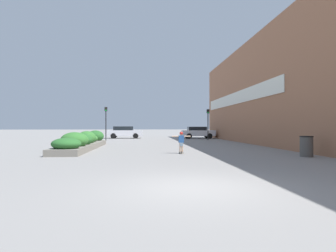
# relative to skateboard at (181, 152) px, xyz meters

# --- Properties ---
(ground_plane) EXTENTS (300.00, 300.00, 0.00)m
(ground_plane) POSITION_rel_skateboard_xyz_m (-0.83, -9.46, -0.07)
(ground_plane) COLOR gray
(building_wall_right) EXTENTS (0.67, 40.88, 9.26)m
(building_wall_right) POSITION_rel_skateboard_xyz_m (7.43, 4.99, 4.56)
(building_wall_right) COLOR #9E6647
(building_wall_right) RESTS_ON ground_plane
(planter_box) EXTENTS (1.71, 11.13, 1.21)m
(planter_box) POSITION_rel_skateboard_xyz_m (-6.30, 4.04, 0.42)
(planter_box) COLOR slate
(planter_box) RESTS_ON ground_plane
(skateboard) EXTENTS (0.22, 0.68, 0.10)m
(skateboard) POSITION_rel_skateboard_xyz_m (0.00, 0.00, 0.00)
(skateboard) COLOR black
(skateboard) RESTS_ON ground_plane
(skateboarder) EXTENTS (1.07, 0.20, 1.14)m
(skateboarder) POSITION_rel_skateboard_xyz_m (0.00, 0.00, 0.72)
(skateboarder) COLOR tan
(skateboarder) RESTS_ON skateboard
(trash_bin) EXTENTS (0.67, 0.67, 1.06)m
(trash_bin) POSITION_rel_skateboard_xyz_m (6.12, -2.31, 0.46)
(trash_bin) COLOR #514C47
(trash_bin) RESTS_ON ground_plane
(car_leftmost) EXTENTS (4.18, 1.93, 1.51)m
(car_leftmost) POSITION_rel_skateboard_xyz_m (4.68, 20.95, 0.74)
(car_leftmost) COLOR silver
(car_leftmost) RESTS_ON ground_plane
(car_center_left) EXTENTS (4.57, 1.94, 1.55)m
(car_center_left) POSITION_rel_skateboard_xyz_m (-4.74, 22.44, 0.75)
(car_center_left) COLOR silver
(car_center_left) RESTS_ON ground_plane
(traffic_light_left) EXTENTS (0.28, 0.30, 3.69)m
(traffic_light_left) POSITION_rel_skateboard_xyz_m (-6.36, 16.36, 2.43)
(traffic_light_left) COLOR black
(traffic_light_left) RESTS_ON ground_plane
(traffic_light_right) EXTENTS (0.28, 0.30, 3.50)m
(traffic_light_right) POSITION_rel_skateboard_xyz_m (5.05, 16.53, 2.31)
(traffic_light_right) COLOR black
(traffic_light_right) RESTS_ON ground_plane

